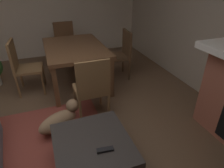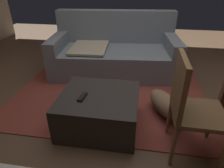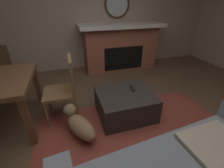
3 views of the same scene
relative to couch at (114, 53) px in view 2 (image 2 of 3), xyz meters
The scene contains 7 objects.
floor 1.06m from the couch, 72.22° to the right, with size 8.44×8.44×0.00m, color brown.
area_rug 0.83m from the couch, 85.84° to the right, with size 2.60×2.00×0.01m, color brown.
couch is the anchor object (origin of this frame).
ottoman_coffee_table 1.46m from the couch, 87.81° to the right, with size 0.81×0.75×0.38m, color #2D2826.
tv_remote 1.54m from the couch, 93.59° to the right, with size 0.05×0.16×0.02m, color black.
dining_chair_west 1.91m from the couch, 62.16° to the right, with size 0.44×0.44×0.93m.
small_dog 1.45m from the couch, 57.32° to the right, with size 0.45×0.60×0.33m.
Camera 2 is at (0.16, -2.19, 1.47)m, focal length 31.80 mm.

